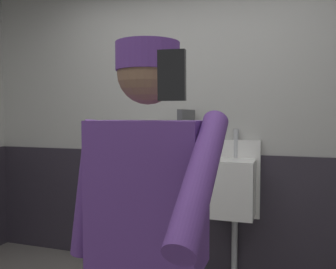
{
  "coord_description": "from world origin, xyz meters",
  "views": [
    {
      "loc": [
        0.75,
        -1.47,
        1.36
      ],
      "look_at": [
        0.12,
        0.39,
        1.25
      ],
      "focal_mm": 38.34,
      "sensor_mm": 36.0,
      "label": 1
    }
  ],
  "objects_px": {
    "urinal_left": "(147,181)",
    "cell_phone": "(172,75)",
    "urinal_middle": "(234,187)",
    "person": "(147,220)"
  },
  "relations": [
    {
      "from": "urinal_left",
      "to": "cell_phone",
      "type": "relative_size",
      "value": 11.27
    },
    {
      "from": "urinal_left",
      "to": "cell_phone",
      "type": "height_order",
      "value": "cell_phone"
    },
    {
      "from": "urinal_left",
      "to": "urinal_middle",
      "type": "relative_size",
      "value": 1.0
    },
    {
      "from": "urinal_left",
      "to": "cell_phone",
      "type": "bearing_deg",
      "value": -66.71
    },
    {
      "from": "urinal_middle",
      "to": "cell_phone",
      "type": "height_order",
      "value": "cell_phone"
    },
    {
      "from": "person",
      "to": "urinal_left",
      "type": "bearing_deg",
      "value": 111.96
    },
    {
      "from": "urinal_middle",
      "to": "cell_phone",
      "type": "distance_m",
      "value": 2.24
    },
    {
      "from": "urinal_middle",
      "to": "person",
      "type": "relative_size",
      "value": 0.76
    },
    {
      "from": "urinal_middle",
      "to": "cell_phone",
      "type": "xyz_separation_m",
      "value": [
        0.17,
        -2.13,
        0.67
      ]
    },
    {
      "from": "urinal_left",
      "to": "person",
      "type": "height_order",
      "value": "person"
    }
  ]
}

